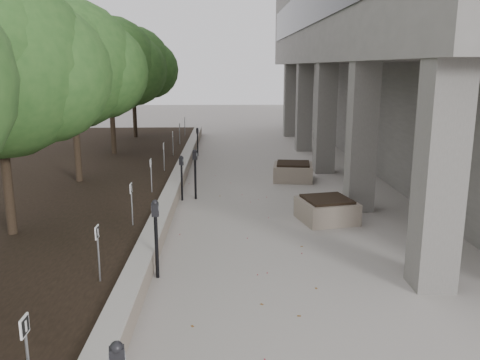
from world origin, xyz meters
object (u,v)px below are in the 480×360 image
object	(u,v)px
parking_meter_4	(182,178)
planter_front	(327,209)
crabapple_tree_5	(133,82)
planter_back	(293,171)
crabapple_tree_3	(73,92)
parking_meter_5	(198,142)
crabapple_tree_4	(111,86)
parking_meter_3	(195,174)
parking_meter_2	(156,239)

from	to	relation	value
parking_meter_4	planter_front	xyz separation A→B (m)	(3.86, -2.12, -0.37)
crabapple_tree_5	planter_back	world-z (taller)	crabapple_tree_5
crabapple_tree_3	planter_front	world-z (taller)	crabapple_tree_3
parking_meter_4	parking_meter_5	size ratio (longest dim) A/B	1.07
crabapple_tree_4	parking_meter_4	world-z (taller)	crabapple_tree_4
crabapple_tree_5	planter_back	xyz separation A→B (m)	(6.88, -8.32, -2.81)
parking_meter_3	parking_meter_5	distance (m)	7.42
parking_meter_3	parking_meter_5	xyz separation A→B (m)	(-0.33, 7.41, -0.13)
parking_meter_4	planter_back	size ratio (longest dim) A/B	1.02
crabapple_tree_3	parking_meter_5	bearing A→B (deg)	63.53
crabapple_tree_4	crabapple_tree_5	world-z (taller)	same
crabapple_tree_3	parking_meter_3	distance (m)	4.41
parking_meter_5	planter_front	world-z (taller)	parking_meter_5
crabapple_tree_4	planter_front	world-z (taller)	crabapple_tree_4
crabapple_tree_5	parking_meter_2	size ratio (longest dim) A/B	3.60
crabapple_tree_3	parking_meter_5	world-z (taller)	crabapple_tree_3
crabapple_tree_4	planter_back	size ratio (longest dim) A/B	4.10
crabapple_tree_3	crabapple_tree_5	size ratio (longest dim) A/B	1.00
parking_meter_4	parking_meter_5	bearing A→B (deg)	107.11
crabapple_tree_4	planter_front	distance (m)	11.11
parking_meter_2	planter_back	bearing A→B (deg)	65.30
parking_meter_5	crabapple_tree_5	bearing A→B (deg)	133.15
crabapple_tree_5	parking_meter_5	distance (m)	5.33
parking_meter_3	planter_back	size ratio (longest dim) A/B	1.13
parking_meter_4	crabapple_tree_4	bearing A→B (deg)	136.26
parking_meter_4	parking_meter_5	world-z (taller)	parking_meter_4
crabapple_tree_5	parking_meter_3	bearing A→B (deg)	-71.33
crabapple_tree_3	crabapple_tree_5	bearing A→B (deg)	90.00
parking_meter_5	planter_back	bearing A→B (deg)	-55.64
crabapple_tree_4	crabapple_tree_3	bearing A→B (deg)	-90.00
planter_front	crabapple_tree_3	bearing A→B (deg)	156.77
parking_meter_3	parking_meter_4	distance (m)	0.43
planter_back	crabapple_tree_5	bearing A→B (deg)	129.60
crabapple_tree_5	parking_meter_5	xyz separation A→B (m)	(3.31, -3.36, -2.49)
planter_front	crabapple_tree_4	bearing A→B (deg)	131.45
parking_meter_5	crabapple_tree_3	bearing A→B (deg)	-117.88
crabapple_tree_5	parking_meter_5	world-z (taller)	crabapple_tree_5
crabapple_tree_3	crabapple_tree_5	distance (m)	10.00
crabapple_tree_5	planter_back	size ratio (longest dim) A/B	4.10
crabapple_tree_5	parking_meter_4	world-z (taller)	crabapple_tree_5
parking_meter_2	planter_back	xyz separation A→B (m)	(3.63, 8.16, -0.45)
crabapple_tree_4	crabapple_tree_5	distance (m)	5.00
crabapple_tree_4	planter_back	world-z (taller)	crabapple_tree_4
parking_meter_3	parking_meter_5	size ratio (longest dim) A/B	1.20
parking_meter_3	crabapple_tree_3	bearing A→B (deg)	-176.46
parking_meter_3	planter_front	bearing A→B (deg)	-17.89
crabapple_tree_3	parking_meter_4	world-z (taller)	crabapple_tree_3
parking_meter_2	crabapple_tree_5	bearing A→B (deg)	100.46
parking_meter_2	parking_meter_4	world-z (taller)	parking_meter_2
planter_front	parking_meter_5	bearing A→B (deg)	111.43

